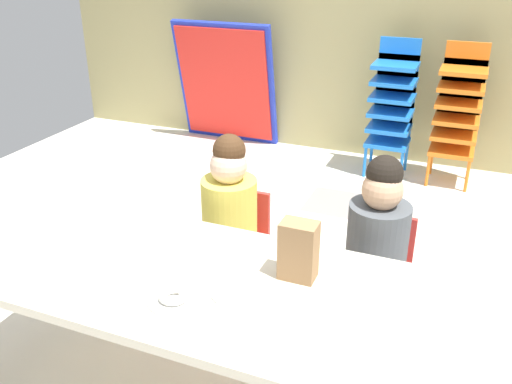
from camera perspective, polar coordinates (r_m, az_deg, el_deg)
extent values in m
cube|color=silver|center=(2.84, 1.45, -12.43)|extent=(5.78, 4.87, 0.02)
cube|color=silver|center=(4.78, -5.98, 3.75)|extent=(0.43, 0.43, 0.00)
cube|color=gray|center=(3.95, 8.47, -1.12)|extent=(0.43, 0.43, 0.00)
cube|color=beige|center=(2.04, -6.41, -8.98)|extent=(1.84, 0.77, 0.04)
cylinder|color=#B2B2B7|center=(2.85, -18.15, -6.68)|extent=(0.05, 0.05, 0.56)
cylinder|color=#B2B2B7|center=(2.29, 17.77, -15.13)|extent=(0.05, 0.05, 0.56)
cube|color=red|center=(2.69, -2.66, -6.77)|extent=(0.32, 0.30, 0.03)
cube|color=red|center=(2.74, -1.41, -2.58)|extent=(0.29, 0.02, 0.30)
cylinder|color=#D8C64C|center=(2.59, -2.76, -2.62)|extent=(0.28, 0.28, 0.38)
sphere|color=beige|center=(2.48, -2.88, 2.73)|extent=(0.17, 0.17, 0.17)
sphere|color=#472D19|center=(2.46, -2.80, 4.33)|extent=(0.15, 0.15, 0.15)
cylinder|color=red|center=(2.73, -6.47, -10.16)|extent=(0.02, 0.02, 0.28)
cylinder|color=red|center=(2.63, -0.98, -11.54)|extent=(0.02, 0.02, 0.28)
cylinder|color=red|center=(2.93, -4.05, -7.49)|extent=(0.02, 0.02, 0.28)
cylinder|color=red|center=(2.83, 1.11, -8.65)|extent=(0.02, 0.02, 0.28)
cube|color=red|center=(2.53, 11.94, -9.75)|extent=(0.32, 0.30, 0.03)
cube|color=red|center=(2.57, 12.89, -5.20)|extent=(0.29, 0.02, 0.30)
cylinder|color=#4C5156|center=(2.41, 12.40, -5.43)|extent=(0.27, 0.27, 0.38)
sphere|color=tan|center=(2.29, 12.98, 0.20)|extent=(0.17, 0.17, 0.17)
sphere|color=black|center=(2.28, 13.20, 1.92)|extent=(0.15, 0.15, 0.15)
cylinder|color=red|center=(2.53, 7.85, -13.53)|extent=(0.02, 0.02, 0.28)
cylinder|color=red|center=(2.50, 14.27, -14.76)|extent=(0.02, 0.02, 0.28)
cylinder|color=red|center=(2.74, 9.29, -10.34)|extent=(0.02, 0.02, 0.28)
cylinder|color=red|center=(2.71, 15.17, -11.42)|extent=(0.02, 0.02, 0.28)
cube|color=blue|center=(4.43, 13.48, 5.02)|extent=(0.32, 0.30, 0.03)
cube|color=blue|center=(4.54, 13.90, 6.64)|extent=(0.30, 0.02, 0.18)
cube|color=blue|center=(4.39, 13.63, 6.49)|extent=(0.32, 0.30, 0.03)
cube|color=blue|center=(4.50, 14.06, 8.09)|extent=(0.30, 0.02, 0.18)
cube|color=blue|center=(4.36, 13.79, 7.99)|extent=(0.32, 0.30, 0.03)
cube|color=blue|center=(4.47, 14.21, 9.56)|extent=(0.30, 0.02, 0.18)
cube|color=blue|center=(4.33, 13.95, 9.51)|extent=(0.32, 0.30, 0.03)
cube|color=blue|center=(4.44, 14.38, 11.05)|extent=(0.30, 0.02, 0.18)
cube|color=blue|center=(4.30, 14.12, 11.05)|extent=(0.32, 0.30, 0.03)
cube|color=blue|center=(4.42, 14.54, 12.56)|extent=(0.30, 0.02, 0.18)
cube|color=blue|center=(4.27, 14.29, 12.61)|extent=(0.32, 0.30, 0.03)
cube|color=blue|center=(4.39, 14.71, 14.08)|extent=(0.30, 0.02, 0.18)
cylinder|color=blue|center=(4.38, 11.22, 3.17)|extent=(0.02, 0.02, 0.26)
cylinder|color=blue|center=(4.34, 14.83, 2.61)|extent=(0.02, 0.02, 0.26)
cylinder|color=blue|center=(4.62, 11.89, 4.26)|extent=(0.02, 0.02, 0.26)
cylinder|color=blue|center=(4.58, 15.32, 3.73)|extent=(0.02, 0.02, 0.26)
cube|color=orange|center=(4.39, 19.61, 4.07)|extent=(0.32, 0.30, 0.03)
cube|color=orange|center=(4.50, 19.90, 5.72)|extent=(0.30, 0.02, 0.18)
cube|color=orange|center=(4.36, 19.83, 5.55)|extent=(0.32, 0.30, 0.03)
cube|color=orange|center=(4.46, 20.12, 7.17)|extent=(0.30, 0.02, 0.18)
cube|color=orange|center=(4.32, 20.06, 7.04)|extent=(0.32, 0.30, 0.03)
cube|color=orange|center=(4.43, 20.35, 8.64)|extent=(0.30, 0.02, 0.18)
cube|color=orange|center=(4.29, 20.29, 8.57)|extent=(0.32, 0.30, 0.03)
cube|color=orange|center=(4.40, 20.58, 10.14)|extent=(0.30, 0.02, 0.18)
cube|color=orange|center=(4.26, 20.53, 10.11)|extent=(0.32, 0.30, 0.03)
cube|color=orange|center=(4.38, 20.82, 11.65)|extent=(0.30, 0.02, 0.18)
cube|color=orange|center=(4.23, 20.77, 11.67)|extent=(0.32, 0.30, 0.03)
cube|color=orange|center=(4.36, 21.06, 13.18)|extent=(0.30, 0.02, 0.18)
cylinder|color=orange|center=(4.32, 17.40, 2.20)|extent=(0.02, 0.02, 0.26)
cylinder|color=orange|center=(4.32, 21.07, 1.61)|extent=(0.02, 0.02, 0.26)
cylinder|color=orange|center=(4.57, 17.76, 3.35)|extent=(0.02, 0.02, 0.26)
cylinder|color=orange|center=(4.56, 21.24, 2.80)|extent=(0.02, 0.02, 0.26)
cube|color=#1E33BF|center=(4.97, -3.11, 11.16)|extent=(0.90, 0.28, 1.09)
cube|color=red|center=(4.94, -3.28, 11.06)|extent=(0.83, 0.23, 0.99)
cube|color=#9E754C|center=(1.95, 4.43, -6.07)|extent=(0.13, 0.09, 0.22)
cylinder|color=white|center=(1.90, -8.49, -11.02)|extent=(0.18, 0.18, 0.01)
cylinder|color=white|center=(1.92, -1.98, -10.39)|extent=(0.18, 0.18, 0.01)
torus|color=white|center=(1.89, -8.53, -10.53)|extent=(0.10, 0.10, 0.03)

